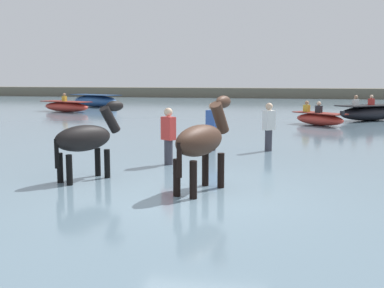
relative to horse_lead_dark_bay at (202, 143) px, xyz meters
name	(u,v)px	position (x,y,z in m)	size (l,w,h in m)	color
ground_plane	(196,210)	(-0.05, -0.25, -1.18)	(120.00, 120.00, 0.00)	gray
water_surface	(249,136)	(-0.05, 9.75, -1.03)	(90.00, 90.00, 0.29)	slate
horse_lead_dark_bay	(202,143)	(0.00, 0.00, 0.00)	(0.93, 1.82, 1.99)	#382319
horse_trailing_black	(86,140)	(-2.43, 0.48, -0.08)	(1.11, 1.62, 1.85)	black
boat_distant_east	(66,106)	(-11.62, 18.14, -0.57)	(3.61, 2.25, 1.10)	#BC382D
boat_mid_channel	(319,119)	(2.63, 12.92, -0.60)	(2.39, 2.32, 1.02)	#BC382D
boat_mid_outer	(370,113)	(5.11, 15.81, -0.51)	(3.59, 3.19, 1.21)	black
boat_near_starboard	(95,101)	(-11.91, 23.14, -0.47)	(4.23, 3.05, 0.83)	#28518E
person_onlooker_right	(212,130)	(-0.64, 4.87, -0.31)	(0.38, 0.33, 1.63)	#383842
person_spectator_far	(168,140)	(-1.27, 2.48, -0.31)	(0.38, 0.34, 1.63)	#383842
person_wading_mid	(269,130)	(0.91, 5.12, -0.31)	(0.36, 0.37, 1.63)	#383842
far_shoreline	(278,94)	(-0.05, 39.96, -0.55)	(80.00, 2.40, 1.25)	#605B4C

